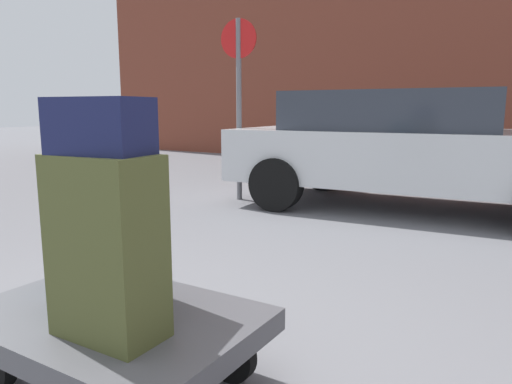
# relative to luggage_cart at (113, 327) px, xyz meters

# --- Properties ---
(ground_plane) EXTENTS (60.00, 60.00, 0.00)m
(ground_plane) POSITION_rel_luggage_cart_xyz_m (0.00, 0.00, -0.27)
(ground_plane) COLOR slate
(luggage_cart) EXTENTS (1.25, 0.85, 0.34)m
(luggage_cart) POSITION_rel_luggage_cart_xyz_m (0.00, 0.00, 0.00)
(luggage_cart) COLOR #4C4C51
(luggage_cart) RESTS_ON ground_plane
(suitcase_olive_rear_right) EXTENTS (0.43, 0.25, 0.70)m
(suitcase_olive_rear_right) POSITION_rel_luggage_cart_xyz_m (0.16, -0.15, 0.42)
(suitcase_olive_rear_right) COLOR #4C5128
(suitcase_olive_rear_right) RESTS_ON luggage_cart
(suitcase_teal_front_right) EXTENTS (0.43, 0.33, 0.65)m
(suitcase_teal_front_right) POSITION_rel_luggage_cart_xyz_m (-0.17, 0.10, 0.39)
(suitcase_teal_front_right) COLOR #144C51
(suitcase_teal_front_right) RESTS_ON luggage_cart
(duffel_bag_navy_topmost_pile) EXTENTS (0.39, 0.25, 0.21)m
(duffel_bag_navy_topmost_pile) POSITION_rel_luggage_cart_xyz_m (0.16, -0.15, 0.88)
(duffel_bag_navy_topmost_pile) COLOR #191E47
(duffel_bag_navy_topmost_pile) RESTS_ON suitcase_olive_rear_right
(parked_car) EXTENTS (4.42, 2.16, 1.42)m
(parked_car) POSITION_rel_luggage_cart_xyz_m (0.11, 4.55, 0.49)
(parked_car) COLOR silver
(parked_car) RESTS_ON ground_plane
(no_parking_sign) EXTENTS (0.50, 0.09, 2.35)m
(no_parking_sign) POSITION_rel_luggage_cart_xyz_m (-1.96, 3.99, 1.19)
(no_parking_sign) COLOR slate
(no_parking_sign) RESTS_ON ground_plane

